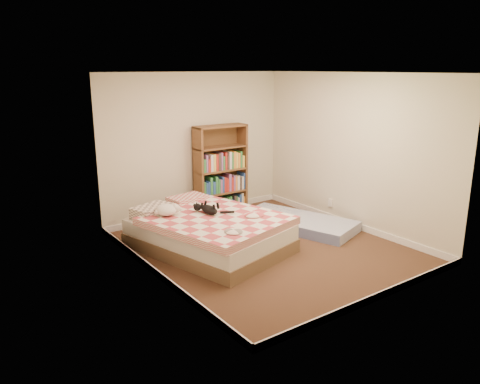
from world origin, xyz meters
TOP-DOWN VIEW (x-y plane):
  - room at (0.00, 0.00)m, footprint 3.51×4.01m
  - bed at (-0.70, 0.50)m, footprint 2.00×2.47m
  - bookshelf at (0.38, 1.82)m, footprint 0.96×0.33m
  - floor_mattress at (1.00, 0.42)m, footprint 1.40×2.05m
  - black_cat at (-0.66, 0.54)m, footprint 0.32×0.62m
  - white_dog at (-1.19, 0.79)m, footprint 0.38×0.40m

SIDE VIEW (x-z plane):
  - floor_mattress at x=1.00m, z-range 0.00..0.17m
  - bed at x=-0.70m, z-range -0.03..0.55m
  - bookshelf at x=0.38m, z-range -0.22..1.38m
  - black_cat at x=-0.66m, z-range 0.51..0.65m
  - white_dog at x=-1.19m, z-range 0.52..0.68m
  - room at x=0.00m, z-range -0.06..2.45m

